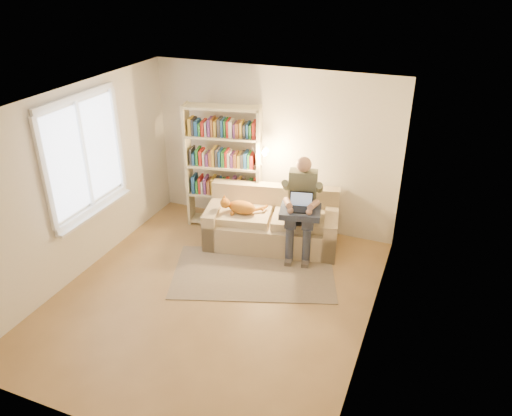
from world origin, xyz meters
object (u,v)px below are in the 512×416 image
at_px(laptop, 302,205).
at_px(person, 302,202).
at_px(sofa, 272,225).
at_px(cat, 240,207).
at_px(bookshelf, 223,161).

bearing_deg(laptop, person, 95.16).
bearing_deg(sofa, laptop, -31.95).
bearing_deg(laptop, sofa, 148.05).
relative_size(cat, laptop, 1.67).
height_order(laptop, bookshelf, bookshelf).
height_order(cat, bookshelf, bookshelf).
distance_m(sofa, person, 0.70).
xyz_separation_m(cat, laptop, (0.96, 0.04, 0.19)).
relative_size(sofa, cat, 3.33).
xyz_separation_m(laptop, bookshelf, (-1.46, 0.47, 0.28)).
relative_size(sofa, bookshelf, 1.06).
height_order(sofa, laptop, laptop).
distance_m(person, bookshelf, 1.49).
distance_m(cat, laptop, 0.98).
xyz_separation_m(person, bookshelf, (-1.42, 0.34, 0.29)).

